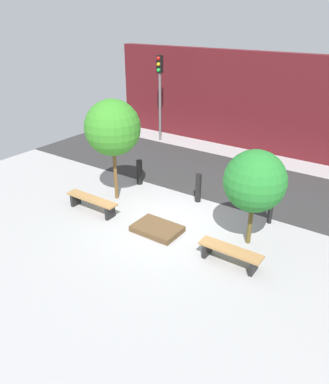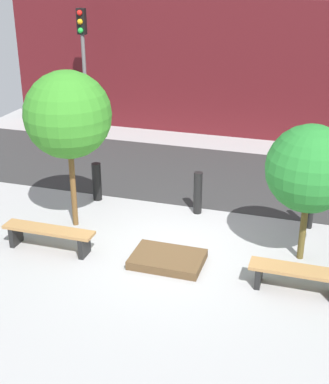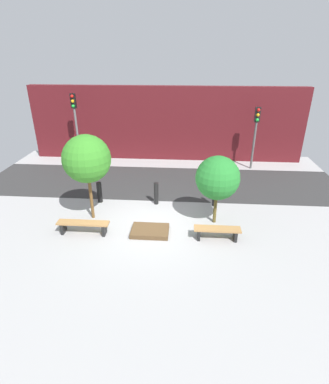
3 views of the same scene
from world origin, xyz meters
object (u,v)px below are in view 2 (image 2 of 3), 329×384
object	(u,v)px
tree_behind_left_bench	(68,115)
bollard_left	(198,193)
bench_left	(49,234)
tree_behind_right_bench	(310,169)
bollard_center	(311,205)
traffic_light_west	(83,50)
planter_bed	(168,259)
bollard_far_left	(97,182)
bench_right	(296,275)

from	to	relation	value
tree_behind_left_bench	bollard_left	bearing A→B (deg)	29.68
bench_left	bollard_left	bearing A→B (deg)	46.71
bench_left	tree_behind_right_bench	distance (m)	5.23
bollard_center	traffic_light_west	distance (m)	9.16
planter_bed	traffic_light_west	distance (m)	9.10
tree_behind_left_bench	tree_behind_right_bench	world-z (taller)	tree_behind_left_bench
tree_behind_right_bench	bollard_left	size ratio (longest dim) A/B	2.70
bollard_left	traffic_light_west	xyz separation A→B (m)	(-4.99, 4.77, 2.27)
bollard_far_left	tree_behind_right_bench	bearing A→B (deg)	-15.65
bollard_left	planter_bed	bearing A→B (deg)	-90.00
bollard_left	traffic_light_west	bearing A→B (deg)	136.27
bollard_left	traffic_light_west	distance (m)	7.26
tree_behind_left_bench	tree_behind_right_bench	size ratio (longest dim) A/B	1.26
bollard_far_left	traffic_light_west	world-z (taller)	traffic_light_west
bench_right	tree_behind_right_bench	xyz separation A→B (m)	(0.00, 1.17, 1.56)
bollard_center	traffic_light_west	bearing A→B (deg)	147.55
planter_bed	tree_behind_right_bench	distance (m)	3.17
bench_left	traffic_light_west	xyz separation A→B (m)	(-2.55, 7.33, 2.42)
bench_right	bollard_far_left	bearing A→B (deg)	152.41
tree_behind_right_bench	bollard_center	size ratio (longest dim) A/B	2.50
tree_behind_right_bench	traffic_light_west	distance (m)	9.68
traffic_light_west	bollard_center	bearing A→B (deg)	-32.45
planter_bed	bollard_left	bearing A→B (deg)	90.00
bench_left	traffic_light_west	world-z (taller)	traffic_light_west
planter_bed	tree_behind_right_bench	bearing A→B (deg)	21.82
bollard_far_left	traffic_light_west	distance (m)	5.84
bench_left	tree_behind_left_bench	distance (m)	2.45
planter_bed	bollard_center	xyz separation A→B (m)	(2.52, 2.36, 0.46)
tree_behind_right_bench	bollard_left	distance (m)	3.12
tree_behind_left_bench	planter_bed	bearing A→B (deg)	-21.82
tree_behind_left_bench	bollard_center	world-z (taller)	tree_behind_left_bench
bench_left	tree_behind_left_bench	size ratio (longest dim) A/B	0.56
bollard_left	bollard_center	size ratio (longest dim) A/B	0.93
bollard_far_left	bollard_left	distance (m)	2.52
planter_bed	bollard_center	world-z (taller)	bollard_center
bench_left	traffic_light_west	distance (m)	8.13
tree_behind_left_bench	bollard_left	xyz separation A→B (m)	(2.43, 1.39, -1.99)
bollard_far_left	bollard_center	bearing A→B (deg)	0.00
bench_left	planter_bed	distance (m)	2.45
tree_behind_right_bench	traffic_light_west	bearing A→B (deg)	140.31
planter_bed	tree_behind_left_bench	distance (m)	3.56
bench_left	tree_behind_right_bench	bearing A→B (deg)	13.81
bollard_center	traffic_light_west	world-z (taller)	traffic_light_west
tree_behind_right_bench	bollard_center	distance (m)	1.93
bench_right	tree_behind_right_bench	bearing A→B (deg)	89.76
planter_bed	bollard_far_left	world-z (taller)	bollard_far_left
bench_right	tree_behind_left_bench	xyz separation A→B (m)	(-4.86, 1.17, 2.18)
tree_behind_right_bench	planter_bed	bearing A→B (deg)	-158.18
bench_right	tree_behind_left_bench	distance (m)	5.45
bench_left	planter_bed	size ratio (longest dim) A/B	1.38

